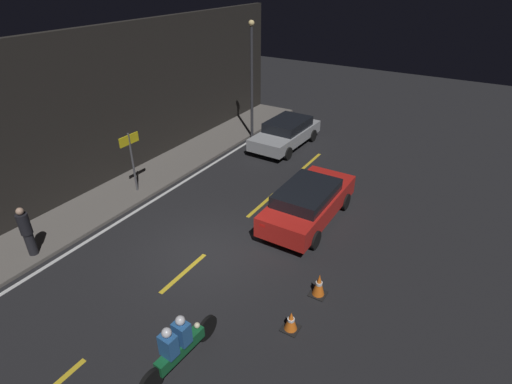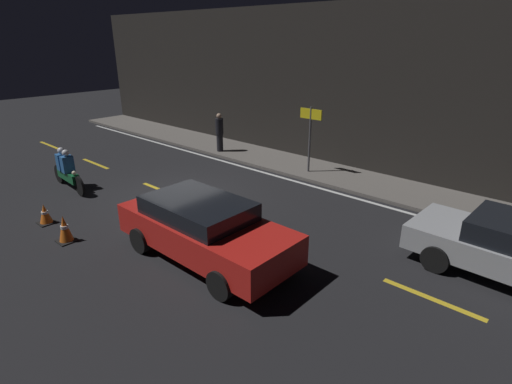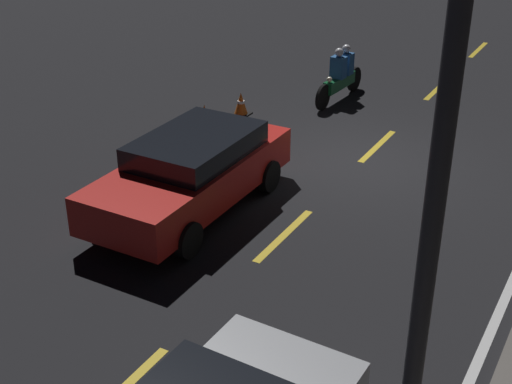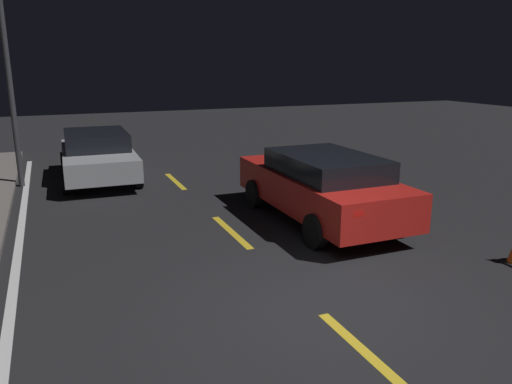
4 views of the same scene
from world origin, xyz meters
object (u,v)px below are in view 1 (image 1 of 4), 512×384
Objects in this scene: pedestrian at (27,231)px; motorcycle at (178,346)px; taxi_red at (308,202)px; shop_sign at (131,151)px; traffic_cone_mid at (319,285)px; traffic_cone_near at (291,321)px; street_lamp at (252,76)px; hatchback_silver at (286,132)px.

motorcycle is at bearing -95.54° from pedestrian.
shop_sign reaches higher than taxi_red.
taxi_red is 6.33× the size of traffic_cone_mid.
traffic_cone_near is 13.01m from street_lamp.
hatchback_silver is at bearing -12.25° from pedestrian.
street_lamp reaches higher than shop_sign.
street_lamp reaches higher than motorcycle.
hatchback_silver is 3.19m from street_lamp.
taxi_red reaches higher than hatchback_silver.
shop_sign reaches higher than traffic_cone_near.
hatchback_silver is 11.69m from traffic_cone_near.
shop_sign is (5.19, 6.69, 1.16)m from motorcycle.
traffic_cone_near is at bearing -109.48° from shop_sign.
traffic_cone_mid is 8.71m from shop_sign.
hatchback_silver is 0.75× the size of street_lamp.
pedestrian is at bearing -10.86° from hatchback_silver.
hatchback_silver reaches higher than traffic_cone_mid.
taxi_red is 1.86× the size of shop_sign.
traffic_cone_near is 0.80× the size of traffic_cone_mid.
pedestrian is 0.29× the size of street_lamp.
motorcycle is 4.28× the size of traffic_cone_near.
motorcycle is at bearing 143.25° from traffic_cone_near.
motorcycle is 3.44× the size of traffic_cone_mid.
hatchback_silver is 1.80× the size of shop_sign.
hatchback_silver is at bearing 33.97° from taxi_red.
shop_sign reaches higher than hatchback_silver.
traffic_cone_mid is at bearing -69.45° from pedestrian.
hatchback_silver is (5.61, 3.80, -0.06)m from taxi_red.
pedestrian reaches higher than traffic_cone_mid.
motorcycle is (-6.91, -0.06, -0.12)m from taxi_red.
traffic_cone_mid is 0.42× the size of pedestrian.
traffic_cone_mid is at bearing -21.91° from motorcycle.
street_lamp is at bearing 40.94° from traffic_cone_mid.
taxi_red is 8.37m from street_lamp.
traffic_cone_mid is at bearing -3.81° from traffic_cone_near.
pedestrian is (-11.89, 2.58, 0.26)m from hatchback_silver.
hatchback_silver is 6.15× the size of traffic_cone_mid.
shop_sign is at bearing 3.02° from pedestrian.
pedestrian is at bearing 101.20° from traffic_cone_near.
pedestrian is (-6.28, 6.39, 0.20)m from taxi_red.
taxi_red is 0.77× the size of street_lamp.
street_lamp reaches higher than taxi_red.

